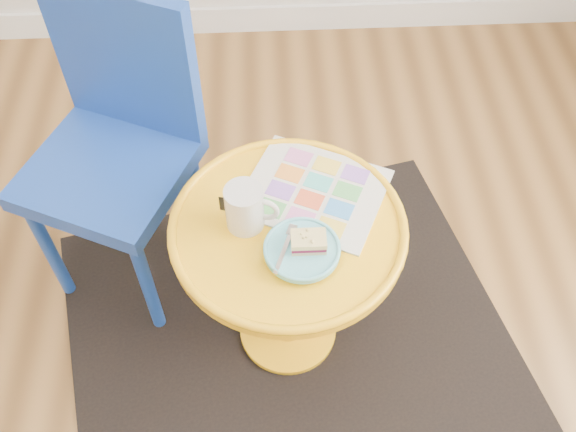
{
  "coord_description": "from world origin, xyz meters",
  "views": [
    {
      "loc": [
        0.47,
        -0.44,
        1.79
      ],
      "look_at": [
        0.52,
        0.48,
        0.59
      ],
      "focal_mm": 40.0,
      "sensor_mm": 36.0,
      "label": 1
    }
  ],
  "objects_px": {
    "chair": "(117,138)",
    "mug": "(245,207)",
    "side_table": "(288,261)",
    "plate": "(302,250)",
    "newspaper": "(314,192)"
  },
  "relations": [
    {
      "from": "chair",
      "to": "newspaper",
      "type": "xyz_separation_m",
      "value": [
        0.52,
        -0.23,
        0.02
      ]
    },
    {
      "from": "side_table",
      "to": "mug",
      "type": "height_order",
      "value": "mug"
    },
    {
      "from": "chair",
      "to": "plate",
      "type": "height_order",
      "value": "chair"
    },
    {
      "from": "newspaper",
      "to": "plate",
      "type": "xyz_separation_m",
      "value": [
        -0.04,
        -0.19,
        0.02
      ]
    },
    {
      "from": "chair",
      "to": "mug",
      "type": "relative_size",
      "value": 7.15
    },
    {
      "from": "chair",
      "to": "mug",
      "type": "height_order",
      "value": "chair"
    },
    {
      "from": "newspaper",
      "to": "mug",
      "type": "relative_size",
      "value": 2.59
    },
    {
      "from": "side_table",
      "to": "newspaper",
      "type": "distance_m",
      "value": 0.2
    },
    {
      "from": "newspaper",
      "to": "mug",
      "type": "height_order",
      "value": "mug"
    },
    {
      "from": "plate",
      "to": "side_table",
      "type": "bearing_deg",
      "value": 108.54
    },
    {
      "from": "side_table",
      "to": "chair",
      "type": "bearing_deg",
      "value": 143.47
    },
    {
      "from": "side_table",
      "to": "mug",
      "type": "distance_m",
      "value": 0.24
    },
    {
      "from": "mug",
      "to": "newspaper",
      "type": "bearing_deg",
      "value": 42.66
    },
    {
      "from": "side_table",
      "to": "chair",
      "type": "height_order",
      "value": "chair"
    },
    {
      "from": "side_table",
      "to": "plate",
      "type": "height_order",
      "value": "plate"
    }
  ]
}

